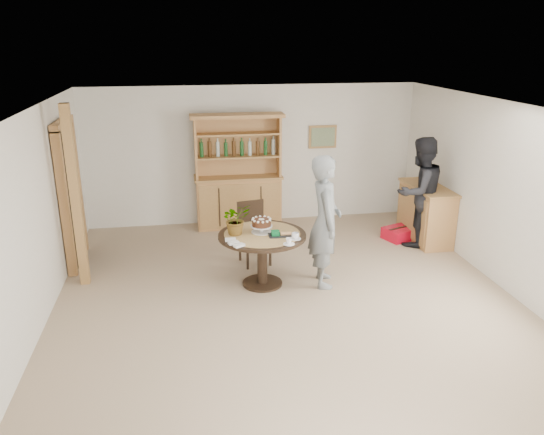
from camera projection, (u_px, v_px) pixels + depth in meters
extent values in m
plane|color=tan|center=(290.00, 308.00, 6.79)|extent=(7.00, 7.00, 0.00)
cube|color=white|center=(253.00, 155.00, 9.65)|extent=(6.00, 0.04, 2.50)
cube|color=white|center=(412.00, 402.00, 3.12)|extent=(6.00, 0.04, 2.50)
cube|color=white|center=(28.00, 230.00, 5.91)|extent=(0.04, 7.00, 2.50)
cube|color=white|center=(518.00, 203.00, 6.86)|extent=(0.04, 7.00, 2.50)
cube|color=white|center=(293.00, 111.00, 5.98)|extent=(6.00, 7.00, 0.04)
cube|color=#AA8047|center=(323.00, 137.00, 9.73)|extent=(0.52, 0.03, 0.42)
cube|color=#59724C|center=(323.00, 137.00, 9.71)|extent=(0.44, 0.02, 0.34)
cube|color=black|center=(70.00, 196.00, 7.85)|extent=(0.10, 0.90, 2.10)
cube|color=#B37C4C|center=(65.00, 206.00, 7.38)|extent=(0.12, 0.10, 2.10)
cube|color=#B37C4C|center=(77.00, 187.00, 8.32)|extent=(0.12, 0.10, 2.10)
cube|color=#B37C4C|center=(62.00, 123.00, 7.50)|extent=(0.12, 1.10, 0.10)
cube|color=#AA8047|center=(75.00, 198.00, 7.07)|extent=(0.12, 0.12, 2.50)
cube|color=#B37C4C|center=(239.00, 202.00, 9.62)|extent=(1.50, 0.50, 0.90)
cube|color=#AA8047|center=(238.00, 177.00, 9.47)|extent=(1.56, 0.54, 0.04)
cube|color=#B37C4C|center=(237.00, 145.00, 9.38)|extent=(1.50, 0.04, 1.06)
cube|color=#B37C4C|center=(196.00, 148.00, 9.12)|extent=(0.04, 0.34, 1.06)
cube|color=#B37C4C|center=(279.00, 146.00, 9.36)|extent=(0.04, 0.34, 1.06)
cube|color=#AA8047|center=(238.00, 156.00, 9.30)|extent=(1.44, 0.32, 0.03)
cube|color=#AA8047|center=(238.00, 134.00, 9.17)|extent=(1.44, 0.32, 0.03)
cube|color=#B37C4C|center=(237.00, 116.00, 9.07)|extent=(1.62, 0.40, 0.06)
cylinder|color=#194C1E|center=(206.00, 149.00, 9.16)|extent=(0.07, 0.07, 0.28)
cylinder|color=#4C2D14|center=(215.00, 149.00, 9.18)|extent=(0.07, 0.07, 0.28)
cylinder|color=#B2BFB2|center=(224.00, 148.00, 9.21)|extent=(0.07, 0.07, 0.28)
cylinder|color=#194C1E|center=(233.00, 148.00, 9.23)|extent=(0.07, 0.07, 0.28)
cylinder|color=#4C2D14|center=(242.00, 148.00, 9.26)|extent=(0.07, 0.07, 0.28)
cylinder|color=#B2BFB2|center=(251.00, 147.00, 9.28)|extent=(0.07, 0.07, 0.28)
cylinder|color=#194C1E|center=(260.00, 147.00, 9.31)|extent=(0.07, 0.07, 0.28)
cylinder|color=#4C2D14|center=(269.00, 147.00, 9.34)|extent=(0.07, 0.07, 0.28)
cube|color=#B37C4C|center=(426.00, 214.00, 8.94)|extent=(0.50, 1.20, 0.90)
cube|color=#AA8047|center=(428.00, 187.00, 8.79)|extent=(0.54, 1.26, 0.04)
cylinder|color=black|center=(262.00, 235.00, 7.20)|extent=(1.20, 1.20, 0.04)
cylinder|color=black|center=(262.00, 260.00, 7.32)|extent=(0.14, 0.14, 0.70)
cylinder|color=black|center=(262.00, 283.00, 7.43)|extent=(0.56, 0.56, 0.03)
cylinder|color=tan|center=(262.00, 234.00, 7.19)|extent=(1.04, 1.04, 0.01)
cube|color=black|center=(255.00, 235.00, 7.99)|extent=(0.50, 0.50, 0.04)
cube|color=black|center=(250.00, 216.00, 8.08)|extent=(0.42, 0.12, 0.46)
cube|color=black|center=(250.00, 202.00, 8.01)|extent=(0.42, 0.13, 0.05)
cube|color=black|center=(248.00, 256.00, 7.85)|extent=(0.04, 0.04, 0.44)
cube|color=black|center=(270.00, 252.00, 7.97)|extent=(0.04, 0.04, 0.44)
cube|color=black|center=(240.00, 247.00, 8.16)|extent=(0.04, 0.04, 0.44)
cube|color=black|center=(262.00, 244.00, 8.29)|extent=(0.04, 0.04, 0.44)
cylinder|color=white|center=(262.00, 232.00, 7.24)|extent=(0.28, 0.28, 0.01)
cylinder|color=white|center=(262.00, 229.00, 7.22)|extent=(0.05, 0.05, 0.08)
cylinder|color=white|center=(262.00, 226.00, 7.21)|extent=(0.30, 0.30, 0.01)
cylinder|color=#432413|center=(261.00, 222.00, 7.19)|extent=(0.26, 0.26, 0.09)
cylinder|color=white|center=(261.00, 219.00, 7.18)|extent=(0.08, 0.08, 0.01)
sphere|color=white|center=(270.00, 219.00, 7.20)|extent=(0.04, 0.04, 0.04)
sphere|color=white|center=(268.00, 218.00, 7.25)|extent=(0.04, 0.04, 0.04)
sphere|color=white|center=(265.00, 217.00, 7.29)|extent=(0.04, 0.04, 0.04)
sphere|color=white|center=(260.00, 217.00, 7.29)|extent=(0.04, 0.04, 0.04)
sphere|color=white|center=(256.00, 217.00, 7.27)|extent=(0.04, 0.04, 0.04)
sphere|color=white|center=(253.00, 218.00, 7.22)|extent=(0.04, 0.04, 0.04)
sphere|color=white|center=(253.00, 220.00, 7.16)|extent=(0.04, 0.04, 0.04)
sphere|color=white|center=(254.00, 221.00, 7.11)|extent=(0.04, 0.04, 0.04)
sphere|color=white|center=(258.00, 222.00, 7.07)|extent=(0.04, 0.04, 0.04)
sphere|color=white|center=(263.00, 222.00, 7.07)|extent=(0.04, 0.04, 0.04)
sphere|color=white|center=(267.00, 222.00, 7.09)|extent=(0.04, 0.04, 0.04)
sphere|color=white|center=(270.00, 220.00, 7.14)|extent=(0.04, 0.04, 0.04)
imported|color=#3F7233|center=(236.00, 219.00, 7.12)|extent=(0.47, 0.44, 0.42)
cube|color=black|center=(280.00, 235.00, 7.11)|extent=(0.30, 0.20, 0.01)
cube|color=#0B6A31|center=(275.00, 233.00, 7.09)|extent=(0.10, 0.10, 0.06)
cube|color=#0B6A31|center=(275.00, 231.00, 7.08)|extent=(0.11, 0.02, 0.01)
cylinder|color=white|center=(295.00, 239.00, 6.99)|extent=(0.15, 0.15, 0.01)
imported|color=white|center=(295.00, 236.00, 6.98)|extent=(0.10, 0.10, 0.08)
cylinder|color=white|center=(289.00, 244.00, 6.82)|extent=(0.15, 0.15, 0.01)
imported|color=white|center=(289.00, 241.00, 6.80)|extent=(0.08, 0.08, 0.07)
cube|color=white|center=(230.00, 240.00, 6.93)|extent=(0.14, 0.08, 0.03)
cube|color=white|center=(234.00, 243.00, 6.82)|extent=(0.16, 0.11, 0.03)
cube|color=white|center=(239.00, 245.00, 6.74)|extent=(0.16, 0.14, 0.03)
imported|color=slate|center=(325.00, 221.00, 7.18)|extent=(0.53, 0.72, 1.83)
imported|color=black|center=(419.00, 192.00, 8.59)|extent=(1.06, 0.95, 1.81)
cube|color=red|center=(402.00, 233.00, 9.10)|extent=(0.70, 0.59, 0.20)
cube|color=black|center=(402.00, 227.00, 9.07)|extent=(0.54, 0.24, 0.01)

